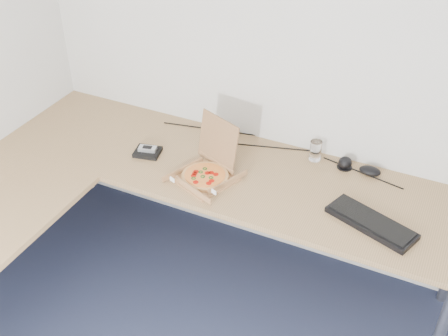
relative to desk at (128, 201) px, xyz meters
The scene contains 9 objects.
desk is the anchor object (origin of this frame).
pizza_box 0.42m from the desk, 47.96° to the left, with size 0.26×0.31×0.27m.
drinking_glass 1.01m from the desk, 44.18° to the left, with size 0.06×0.06×0.11m, color silver.
keyboard 1.16m from the desk, 15.28° to the left, with size 0.42×0.15×0.03m, color black.
mouse 1.23m from the desk, 34.31° to the left, with size 0.11×0.07×0.04m, color black.
wallet 0.38m from the desk, 106.79° to the left, with size 0.14×0.11×0.02m, color black.
phone 0.38m from the desk, 106.77° to the left, with size 0.09×0.05×0.02m, color #B2B5BA.
dome_speaker 1.13m from the desk, 38.11° to the left, with size 0.08×0.08×0.07m, color black.
cable_bundle 0.85m from the desk, 55.97° to the left, with size 0.67×0.04×0.01m, color black, non-canonical shape.
Camera 1 is at (0.53, -0.77, 2.45)m, focal length 45.34 mm.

